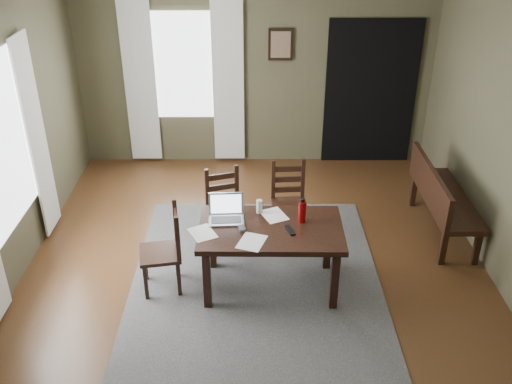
{
  "coord_description": "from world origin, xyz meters",
  "views": [
    {
      "loc": [
        -0.02,
        -4.85,
        3.7
      ],
      "look_at": [
        0.0,
        0.3,
        0.9
      ],
      "focal_mm": 40.0,
      "sensor_mm": 36.0,
      "label": 1
    }
  ],
  "objects_px": {
    "water_bottle": "(302,211)",
    "bench": "(440,195)",
    "chair_back_left": "(225,210)",
    "laptop": "(226,213)",
    "dining_table": "(271,235)",
    "chair_end": "(165,250)",
    "chair_back_right": "(289,202)"
  },
  "relations": [
    {
      "from": "water_bottle",
      "to": "bench",
      "type": "bearing_deg",
      "value": 28.83
    },
    {
      "from": "chair_back_left",
      "to": "laptop",
      "type": "relative_size",
      "value": 2.52
    },
    {
      "from": "chair_back_left",
      "to": "laptop",
      "type": "distance_m",
      "value": 0.7
    },
    {
      "from": "chair_back_left",
      "to": "water_bottle",
      "type": "bearing_deg",
      "value": -57.75
    },
    {
      "from": "dining_table",
      "to": "bench",
      "type": "bearing_deg",
      "value": 28.31
    },
    {
      "from": "chair_back_left",
      "to": "water_bottle",
      "type": "distance_m",
      "value": 1.12
    },
    {
      "from": "chair_end",
      "to": "water_bottle",
      "type": "distance_m",
      "value": 1.43
    },
    {
      "from": "bench",
      "to": "water_bottle",
      "type": "height_order",
      "value": "water_bottle"
    },
    {
      "from": "dining_table",
      "to": "chair_back_right",
      "type": "xyz_separation_m",
      "value": [
        0.24,
        0.97,
        -0.18
      ]
    },
    {
      "from": "chair_end",
      "to": "chair_back_right",
      "type": "bearing_deg",
      "value": 116.82
    },
    {
      "from": "chair_back_left",
      "to": "laptop",
      "type": "bearing_deg",
      "value": -103.31
    },
    {
      "from": "chair_back_left",
      "to": "bench",
      "type": "xyz_separation_m",
      "value": [
        2.49,
        0.25,
        0.06
      ]
    },
    {
      "from": "laptop",
      "to": "water_bottle",
      "type": "relative_size",
      "value": 1.41
    },
    {
      "from": "dining_table",
      "to": "chair_back_right",
      "type": "bearing_deg",
      "value": 77.08
    },
    {
      "from": "chair_back_right",
      "to": "bench",
      "type": "distance_m",
      "value": 1.76
    },
    {
      "from": "dining_table",
      "to": "chair_back_left",
      "type": "bearing_deg",
      "value": 122.51
    },
    {
      "from": "chair_end",
      "to": "laptop",
      "type": "height_order",
      "value": "laptop"
    },
    {
      "from": "chair_back_right",
      "to": "laptop",
      "type": "distance_m",
      "value": 1.1
    },
    {
      "from": "chair_end",
      "to": "bench",
      "type": "bearing_deg",
      "value": 98.62
    },
    {
      "from": "dining_table",
      "to": "chair_back_left",
      "type": "distance_m",
      "value": 0.95
    },
    {
      "from": "dining_table",
      "to": "water_bottle",
      "type": "bearing_deg",
      "value": 20.16
    },
    {
      "from": "bench",
      "to": "laptop",
      "type": "distance_m",
      "value": 2.61
    },
    {
      "from": "chair_back_left",
      "to": "water_bottle",
      "type": "relative_size",
      "value": 3.54
    },
    {
      "from": "dining_table",
      "to": "bench",
      "type": "distance_m",
      "value": 2.26
    },
    {
      "from": "chair_end",
      "to": "bench",
      "type": "height_order",
      "value": "chair_end"
    },
    {
      "from": "chair_back_left",
      "to": "chair_back_right",
      "type": "distance_m",
      "value": 0.75
    },
    {
      "from": "bench",
      "to": "chair_end",
      "type": "bearing_deg",
      "value": 108.9
    },
    {
      "from": "laptop",
      "to": "water_bottle",
      "type": "xyz_separation_m",
      "value": [
        0.76,
        -0.07,
        0.06
      ]
    },
    {
      "from": "dining_table",
      "to": "chair_end",
      "type": "height_order",
      "value": "chair_end"
    },
    {
      "from": "bench",
      "to": "laptop",
      "type": "bearing_deg",
      "value": 109.38
    },
    {
      "from": "bench",
      "to": "water_bottle",
      "type": "relative_size",
      "value": 5.82
    },
    {
      "from": "laptop",
      "to": "chair_back_right",
      "type": "bearing_deg",
      "value": 46.58
    }
  ]
}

